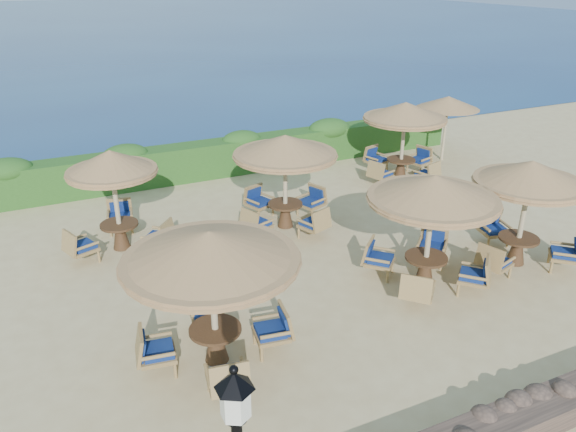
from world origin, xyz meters
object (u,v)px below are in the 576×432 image
Objects in this scene: cafe_set_0 at (211,271)px; cafe_set_2 at (527,193)px; cafe_set_3 at (114,185)px; cafe_set_1 at (432,210)px; cafe_set_5 at (404,127)px; extra_parasol at (448,103)px; cafe_set_4 at (285,165)px.

cafe_set_0 is 7.87m from cafe_set_2.
cafe_set_3 is at bearing 150.29° from cafe_set_2.
cafe_set_1 is 1.00× the size of cafe_set_5.
extra_parasol is 0.77× the size of cafe_set_0.
cafe_set_5 is (-2.67, -1.05, -0.35)m from extra_parasol.
cafe_set_3 is at bearing 141.44° from cafe_set_1.
cafe_set_0 is 5.24m from cafe_set_1.
cafe_set_3 is (-0.79, 5.38, -0.15)m from cafe_set_0.
cafe_set_5 is (5.22, 1.86, -0.01)m from cafe_set_4.
extra_parasol is at bearing 33.82° from cafe_set_0.
extra_parasol is at bearing 21.51° from cafe_set_5.
cafe_set_4 and cafe_set_5 have the same top height.
cafe_set_4 is (-7.88, -2.91, -0.34)m from extra_parasol.
cafe_set_5 is at bearing 7.55° from cafe_set_3.
cafe_set_2 is at bearing -3.38° from cafe_set_1.
extra_parasol is 8.13m from cafe_set_2.
cafe_set_4 is 1.00× the size of cafe_set_5.
cafe_set_0 is at bearing -143.02° from cafe_set_5.
cafe_set_0 is at bearing -127.05° from cafe_set_4.
extra_parasol is 12.52m from cafe_set_3.
cafe_set_0 and cafe_set_4 have the same top height.
cafe_set_4 is at bearing 110.67° from cafe_set_1.
cafe_set_5 is at bearing -158.49° from extra_parasol.
cafe_set_2 is (-3.65, -7.26, -0.31)m from extra_parasol.
cafe_set_0 and cafe_set_1 have the same top height.
cafe_set_0 and cafe_set_3 have the same top height.
cafe_set_0 is 1.09× the size of cafe_set_5.
cafe_set_1 and cafe_set_3 have the same top height.
extra_parasol is 8.41m from cafe_set_4.
extra_parasol is at bearing 48.40° from cafe_set_1.
extra_parasol is 13.85m from cafe_set_0.
cafe_set_1 and cafe_set_4 have the same top height.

